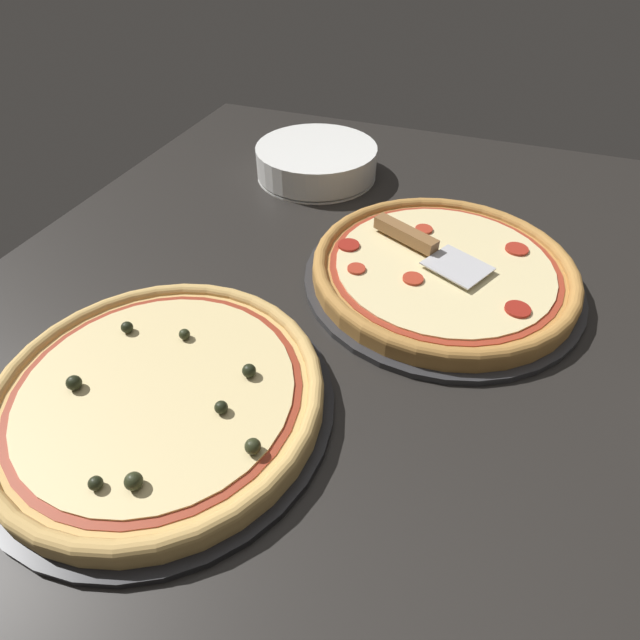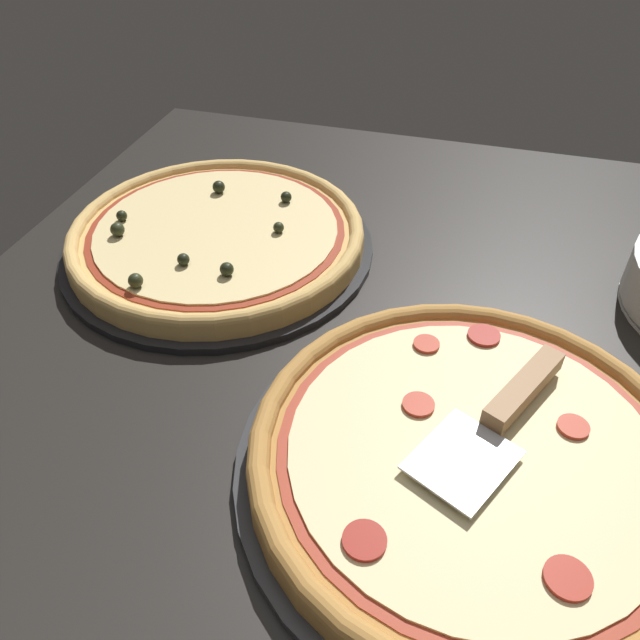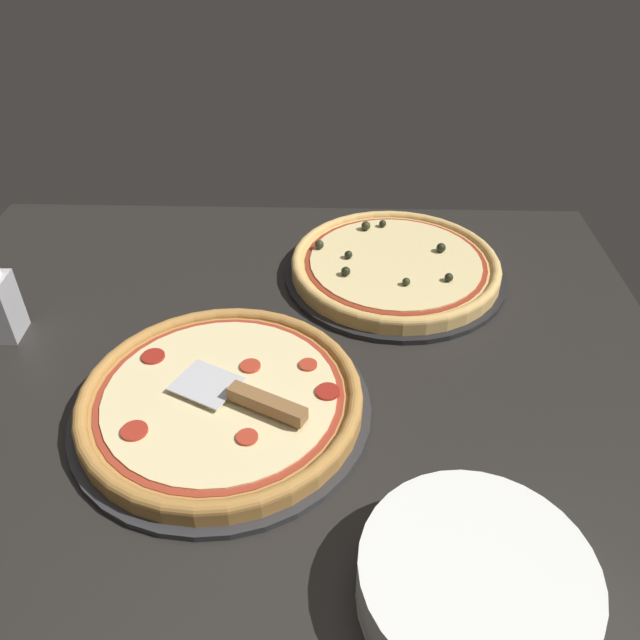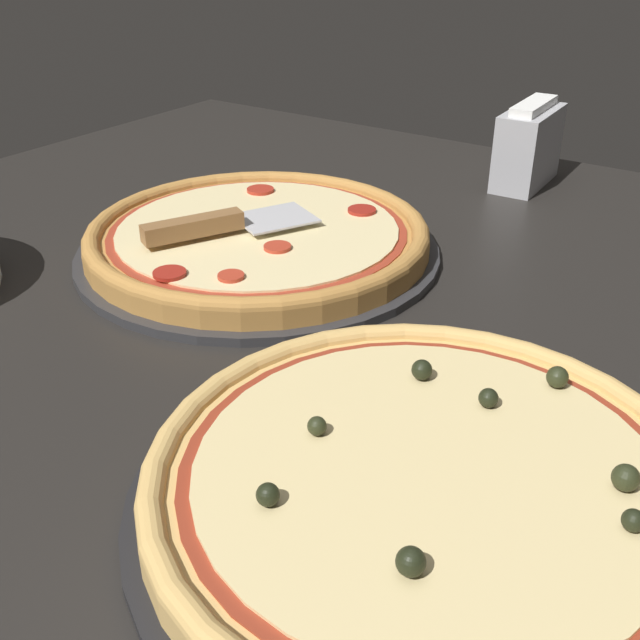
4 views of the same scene
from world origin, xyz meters
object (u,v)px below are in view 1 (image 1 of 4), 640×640
object	(u,v)px
pizza_front	(443,268)
plate_stack	(316,161)
pizza_back	(159,392)
serving_spatula	(417,241)

from	to	relation	value
pizza_front	plate_stack	bearing A→B (deg)	-41.35
pizza_front	plate_stack	distance (cm)	41.47
pizza_front	plate_stack	world-z (taller)	plate_stack
pizza_back	plate_stack	distance (cm)	63.69
plate_stack	pizza_front	bearing A→B (deg)	138.65
serving_spatula	plate_stack	bearing A→B (deg)	-43.53
serving_spatula	plate_stack	size ratio (longest dim) A/B	0.81
pizza_front	serving_spatula	world-z (taller)	serving_spatula
pizza_front	pizza_back	world-z (taller)	pizza_back
pizza_back	plate_stack	size ratio (longest dim) A/B	1.56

